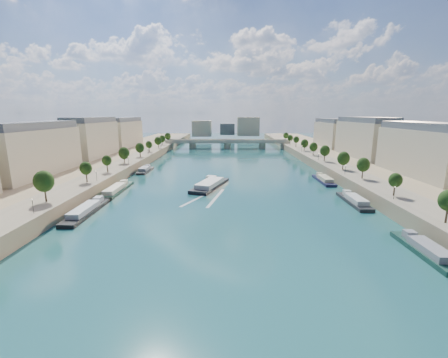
{
  "coord_description": "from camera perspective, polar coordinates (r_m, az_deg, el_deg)",
  "views": [
    {
      "loc": [
        -0.17,
        -46.49,
        31.69
      ],
      "look_at": [
        -1.46,
        74.52,
        5.0
      ],
      "focal_mm": 24.0,
      "sensor_mm": 36.0,
      "label": 1
    }
  ],
  "objects": [
    {
      "name": "pave_right",
      "position": [
        159.49,
        21.62,
        1.94
      ],
      "size": [
        14.0,
        520.0,
        0.1
      ],
      "primitive_type": "cube",
      "color": "gray",
      "rests_on": "quay_right"
    },
    {
      "name": "skyline",
      "position": [
        366.42,
        1.15,
        9.77
      ],
      "size": [
        79.0,
        42.0,
        22.0
      ],
      "color": "#C3B996",
      "rests_on": "ground"
    },
    {
      "name": "ground",
      "position": [
        149.88,
        0.66,
        0.23
      ],
      "size": [
        700.0,
        700.0,
        0.0
      ],
      "primitive_type": "plane",
      "color": "#0D373C",
      "rests_on": "ground"
    },
    {
      "name": "lamps_left",
      "position": [
        148.12,
        -20.11,
        2.39
      ],
      "size": [
        0.36,
        200.36,
        4.28
      ],
      "color": "black",
      "rests_on": "ground"
    },
    {
      "name": "trees_left",
      "position": [
        159.71,
        -19.53,
        4.09
      ],
      "size": [
        4.8,
        268.8,
        8.26
      ],
      "color": "#382B1E",
      "rests_on": "ground"
    },
    {
      "name": "lamps_right",
      "position": [
        162.16,
        19.59,
        3.24
      ],
      "size": [
        0.36,
        200.36,
        4.28
      ],
      "color": "black",
      "rests_on": "ground"
    },
    {
      "name": "wake",
      "position": [
        115.05,
        -3.15,
        -3.56
      ],
      "size": [
        15.6,
        25.74,
        0.04
      ],
      "color": "silver",
      "rests_on": "ground"
    },
    {
      "name": "buildings_right",
      "position": [
        180.57,
        28.93,
        6.06
      ],
      "size": [
        16.0,
        226.0,
        23.2
      ],
      "color": "#C3B996",
      "rests_on": "ground"
    },
    {
      "name": "pave_left",
      "position": [
        159.37,
        -20.3,
        2.04
      ],
      "size": [
        14.0,
        520.0,
        0.1
      ],
      "primitive_type": "cube",
      "color": "gray",
      "rests_on": "quay_left"
    },
    {
      "name": "moored_barges_left",
      "position": [
        110.71,
        -23.68,
        -4.82
      ],
      "size": [
        5.0,
        160.59,
        3.6
      ],
      "color": "#1C1A3A",
      "rests_on": "ground"
    },
    {
      "name": "tour_barge",
      "position": [
        130.8,
        -2.69,
        -1.11
      ],
      "size": [
        16.51,
        29.38,
        3.84
      ],
      "rotation": [
        0.0,
        0.0,
        -0.32
      ],
      "color": "black",
      "rests_on": "ground"
    },
    {
      "name": "buildings_left",
      "position": [
        180.41,
        -27.62,
        6.19
      ],
      "size": [
        16.0,
        226.0,
        23.2
      ],
      "color": "#C3B996",
      "rests_on": "ground"
    },
    {
      "name": "quay_left",
      "position": [
        165.74,
        -25.09,
        1.11
      ],
      "size": [
        44.0,
        520.0,
        5.0
      ],
      "primitive_type": "cube",
      "color": "#9E8460",
      "rests_on": "ground"
    },
    {
      "name": "moored_barges_right",
      "position": [
        101.24,
        27.6,
        -6.77
      ],
      "size": [
        5.0,
        124.46,
        3.6
      ],
      "color": "black",
      "rests_on": "ground"
    },
    {
      "name": "quay_right",
      "position": [
        165.89,
        26.39,
        0.99
      ],
      "size": [
        44.0,
        520.0,
        5.0
      ],
      "primitive_type": "cube",
      "color": "#9E8460",
      "rests_on": "ground"
    },
    {
      "name": "bridge",
      "position": [
        275.76,
        0.65,
        6.9
      ],
      "size": [
        112.0,
        12.0,
        8.15
      ],
      "color": "#C1B79E",
      "rests_on": "ground"
    },
    {
      "name": "trees_right",
      "position": [
        167.28,
        19.92,
        4.41
      ],
      "size": [
        4.8,
        268.8,
        8.26
      ],
      "color": "#382B1E",
      "rests_on": "ground"
    }
  ]
}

